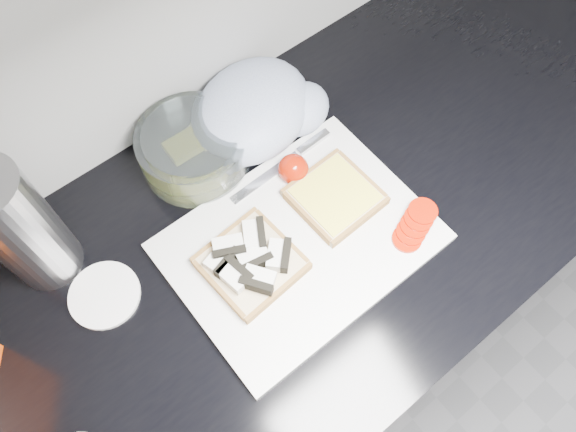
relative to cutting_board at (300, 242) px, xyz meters
name	(u,v)px	position (x,y,z in m)	size (l,w,h in m)	color
base_cabinet	(247,348)	(-0.12, 0.03, -0.48)	(3.50, 0.60, 0.86)	black
countertop	(228,278)	(-0.12, 0.03, -0.03)	(3.50, 0.64, 0.04)	black
cutting_board	(300,242)	(0.00, 0.00, 0.00)	(0.40, 0.30, 0.01)	silver
bread_left	(250,262)	(-0.09, 0.01, 0.02)	(0.15, 0.15, 0.04)	#C9B78D
bread_right	(335,197)	(0.09, 0.02, 0.01)	(0.14, 0.14, 0.02)	#C9B78D
tomato_slices	(415,225)	(0.16, -0.10, 0.02)	(0.11, 0.08, 0.02)	#9F1603
knife	(294,157)	(0.09, 0.13, 0.01)	(0.21, 0.02, 0.01)	#B4B4B8
tub_lid	(104,295)	(-0.29, 0.12, 0.00)	(0.11, 0.11, 0.01)	white
glass_bowl	(194,149)	(-0.04, 0.23, 0.03)	(0.18, 0.18, 0.08)	silver
steel_canister	(20,228)	(-0.32, 0.22, 0.11)	(0.10, 0.10, 0.24)	#A3A3A7
grocery_bag	(259,110)	(0.09, 0.22, 0.04)	(0.28, 0.25, 0.10)	#AEBFD6
whole_tomatoes	(293,169)	(0.07, 0.10, 0.02)	(0.05, 0.05, 0.05)	#9F1603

